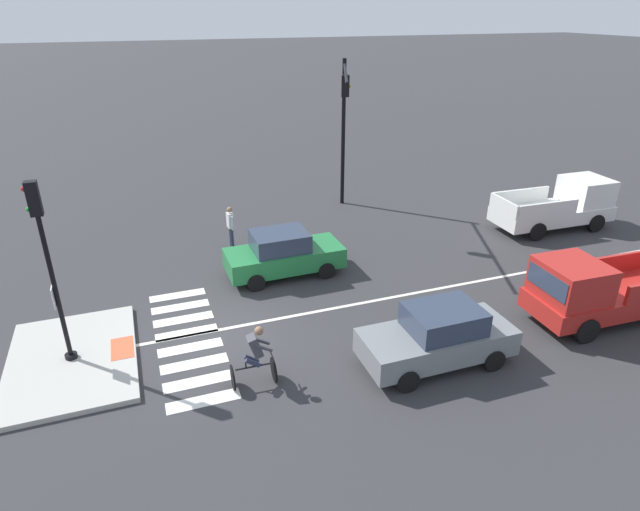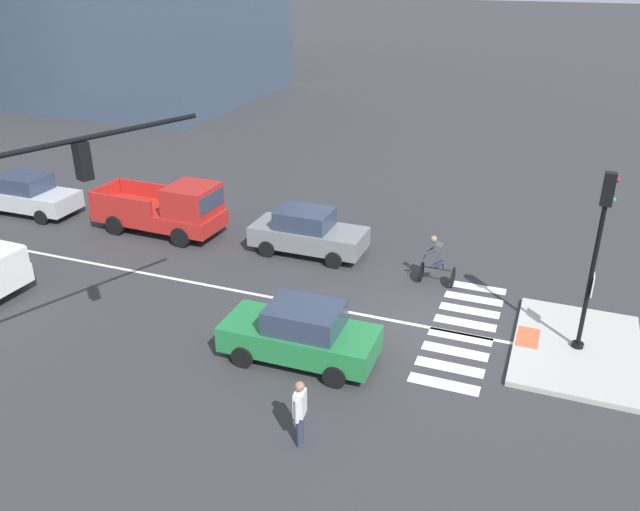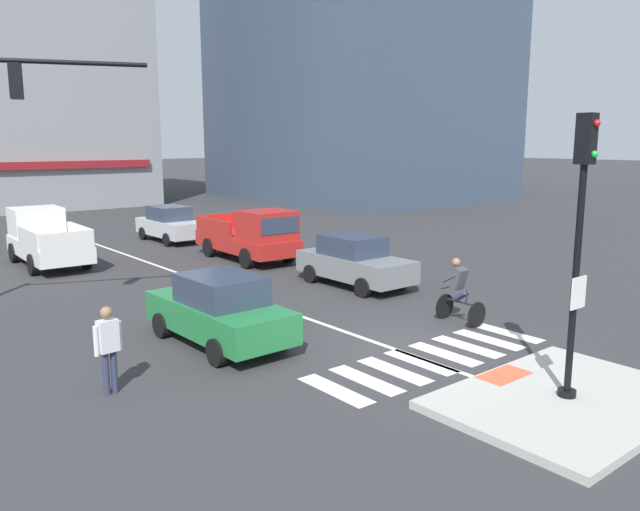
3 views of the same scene
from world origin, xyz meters
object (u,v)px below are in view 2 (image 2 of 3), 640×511
signal_pole (597,247)px  car_grey_eastbound_mid (308,232)px  car_green_westbound_near (301,333)px  pedestrian_at_curb_left (300,408)px  cyclist (436,259)px  car_silver_eastbound_distant (29,195)px  pickup_truck_red_eastbound_far (169,210)px

signal_pole → car_grey_eastbound_mid: (3.32, 9.27, -2.30)m
signal_pole → car_green_westbound_near: 7.87m
car_grey_eastbound_mid → pedestrian_at_curb_left: pedestrian_at_curb_left is taller
signal_pole → car_green_westbound_near: (-3.07, 6.87, -2.30)m
car_grey_eastbound_mid → car_green_westbound_near: same height
signal_pole → pedestrian_at_curb_left: signal_pole is taller
car_grey_eastbound_mid → cyclist: cyclist is taller
signal_pole → cyclist: signal_pole is taller
car_green_westbound_near → car_silver_eastbound_distant: 15.81m
car_grey_eastbound_mid → cyclist: size_ratio=2.44×
pedestrian_at_curb_left → pickup_truck_red_eastbound_far: bearing=45.3°
car_silver_eastbound_distant → pedestrian_at_curb_left: 18.27m
car_silver_eastbound_distant → pickup_truck_red_eastbound_far: size_ratio=0.80×
car_silver_eastbound_distant → pickup_truck_red_eastbound_far: pickup_truck_red_eastbound_far is taller
cyclist → car_silver_eastbound_distant: bearing=89.2°
car_silver_eastbound_distant → cyclist: bearing=-90.8°
car_grey_eastbound_mid → car_green_westbound_near: 6.82m
signal_pole → car_silver_eastbound_distant: signal_pole is taller
car_silver_eastbound_distant → cyclist: cyclist is taller
car_silver_eastbound_distant → cyclist: 17.06m
car_silver_eastbound_distant → car_green_westbound_near: bearing=-111.9°
signal_pole → cyclist: (2.59, 4.48, -2.24)m
pickup_truck_red_eastbound_far → pedestrian_at_curb_left: (-9.20, -9.29, 0.00)m
signal_pole → car_grey_eastbound_mid: bearing=70.3°
car_silver_eastbound_distant → cyclist: (-0.25, -17.06, 0.06)m
car_grey_eastbound_mid → car_silver_eastbound_distant: 12.28m
cyclist → pedestrian_at_curb_left: bearing=172.5°
car_grey_eastbound_mid → pickup_truck_red_eastbound_far: bearing=92.4°
car_grey_eastbound_mid → pedestrian_at_curb_left: 10.13m
car_green_westbound_near → car_grey_eastbound_mid: bearing=20.6°
car_green_westbound_near → pedestrian_at_curb_left: (-3.06, -1.25, 0.17)m
car_grey_eastbound_mid → car_silver_eastbound_distant: bearing=92.2°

